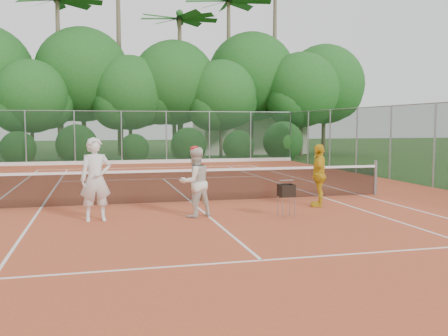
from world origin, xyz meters
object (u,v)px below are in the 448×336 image
(player_center_grp, at_px, (195,182))
(ball_hopper, at_px, (286,191))
(player_white, at_px, (96,179))
(player_yellow, at_px, (319,175))

(player_center_grp, distance_m, ball_hopper, 2.22)
(player_white, relative_size, ball_hopper, 2.44)
(player_center_grp, bearing_deg, player_white, 178.47)
(player_center_grp, relative_size, ball_hopper, 2.17)
(player_white, bearing_deg, player_yellow, -0.06)
(ball_hopper, bearing_deg, player_yellow, 59.11)
(player_white, xyz_separation_m, player_center_grp, (2.33, -0.06, -0.12))
(player_center_grp, bearing_deg, player_yellow, 11.20)
(player_center_grp, bearing_deg, ball_hopper, -14.85)
(player_center_grp, height_order, player_yellow, player_center_grp)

